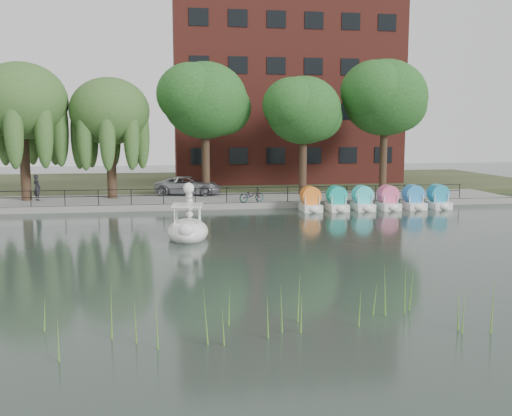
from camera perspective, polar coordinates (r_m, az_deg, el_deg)
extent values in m
plane|color=#37453E|center=(23.74, 0.26, -4.43)|extent=(120.00, 120.00, 0.00)
cube|color=gray|center=(39.38, -3.35, 0.74)|extent=(40.00, 6.00, 0.40)
cube|color=gray|center=(36.47, -2.92, 0.18)|extent=(40.00, 0.25, 0.40)
cube|color=#47512D|center=(53.26, -4.76, 2.55)|extent=(60.00, 22.00, 0.36)
cylinder|color=black|center=(36.54, -2.97, 2.01)|extent=(32.00, 0.04, 0.04)
cylinder|color=black|center=(36.58, -2.96, 1.39)|extent=(32.00, 0.04, 0.04)
cylinder|color=black|center=(36.58, -2.96, 1.31)|extent=(0.05, 0.05, 1.00)
cube|color=#4C1E16|center=(54.15, 2.71, 12.38)|extent=(20.00, 10.00, 18.00)
cylinder|color=#473323|center=(40.60, -22.08, 3.66)|extent=(0.60, 0.60, 4.20)
ellipsoid|color=#4F7133|center=(40.57, -22.40, 9.88)|extent=(5.88, 5.88, 5.00)
cylinder|color=#473323|center=(40.20, -14.24, 3.67)|extent=(0.60, 0.60, 3.80)
ellipsoid|color=#4F7133|center=(40.13, -14.43, 9.36)|extent=(5.32, 5.32, 4.52)
cylinder|color=#473323|center=(41.07, -5.04, 4.45)|extent=(0.60, 0.60, 4.50)
ellipsoid|color=#2F732B|center=(41.05, -5.11, 10.66)|extent=(6.00, 6.00, 5.10)
cylinder|color=#473323|center=(41.63, 4.70, 4.19)|extent=(0.60, 0.60, 4.05)
ellipsoid|color=#2F732B|center=(41.57, 4.76, 9.71)|extent=(5.40, 5.40, 4.59)
cylinder|color=#473323|center=(44.50, 12.60, 4.70)|extent=(0.60, 0.60, 4.72)
ellipsoid|color=#2F732B|center=(44.51, 12.78, 10.71)|extent=(6.30, 6.30, 5.36)
imported|color=gray|center=(41.26, -6.75, 2.37)|extent=(3.59, 5.90, 1.53)
imported|color=gray|center=(36.90, -0.46, 1.38)|extent=(1.13, 1.82, 1.00)
imported|color=black|center=(40.34, -21.06, 2.10)|extent=(0.83, 0.85, 1.98)
ellipsoid|color=white|center=(26.80, -6.82, -2.35)|extent=(2.16, 3.16, 0.66)
cube|color=white|center=(26.64, -6.84, -1.69)|extent=(1.34, 1.44, 0.33)
cube|color=white|center=(26.56, -6.87, 0.28)|extent=(1.52, 1.62, 0.07)
ellipsoid|color=white|center=(25.50, -7.01, -2.24)|extent=(0.75, 0.61, 0.62)
sphere|color=white|center=(27.52, -6.75, 1.98)|extent=(0.53, 0.53, 0.53)
cone|color=black|center=(27.87, -6.70, 1.99)|extent=(0.25, 0.31, 0.22)
cylinder|color=yellow|center=(27.72, -6.72, 1.98)|extent=(0.30, 0.14, 0.29)
cube|color=white|center=(35.82, 5.49, 0.05)|extent=(1.15, 1.70, 0.44)
cylinder|color=orange|center=(35.82, 5.46, 1.23)|extent=(0.90, 1.20, 0.90)
cube|color=white|center=(36.27, 8.09, 0.10)|extent=(1.15, 1.70, 0.44)
cylinder|color=#15AC9C|center=(36.28, 8.07, 1.27)|extent=(0.90, 1.20, 0.90)
cube|color=white|center=(36.79, 10.63, 0.16)|extent=(1.15, 1.70, 0.44)
cylinder|color=#3CD4D8|center=(36.80, 10.60, 1.30)|extent=(0.90, 1.20, 0.90)
cube|color=white|center=(37.39, 13.09, 0.21)|extent=(1.15, 1.70, 0.44)
cylinder|color=#EF5A8D|center=(37.39, 13.07, 1.34)|extent=(0.90, 1.20, 0.90)
cube|color=white|center=(38.05, 15.47, 0.26)|extent=(1.15, 1.70, 0.44)
cylinder|color=#2D8CD6|center=(38.05, 15.44, 1.36)|extent=(0.90, 1.20, 0.90)
cube|color=white|center=(38.77, 17.76, 0.30)|extent=(1.15, 1.70, 0.44)
cylinder|color=#2392B9|center=(38.78, 17.74, 1.39)|extent=(0.90, 1.20, 0.90)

